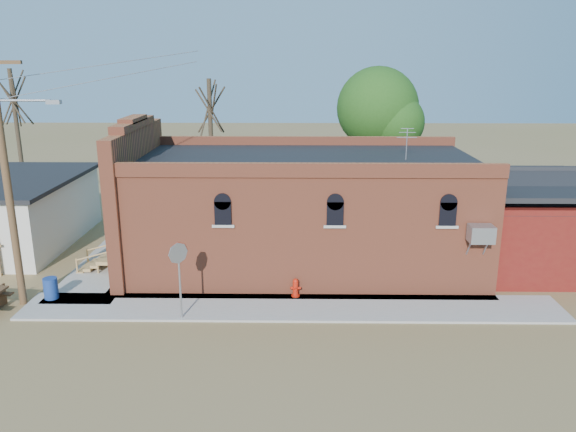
{
  "coord_description": "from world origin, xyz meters",
  "views": [
    {
      "loc": [
        1.59,
        -17.27,
        8.52
      ],
      "look_at": [
        1.29,
        4.46,
        2.4
      ],
      "focal_mm": 35.0,
      "sensor_mm": 36.0,
      "label": 1
    }
  ],
  "objects_px": {
    "brick_bar": "(297,211)",
    "fire_hydrant": "(296,288)",
    "utility_pole": "(7,174)",
    "stop_sign": "(179,260)",
    "trash_barrel": "(51,288)"
  },
  "relations": [
    {
      "from": "brick_bar",
      "to": "fire_hydrant",
      "type": "xyz_separation_m",
      "value": [
        -0.04,
        -3.7,
        -1.92
      ]
    },
    {
      "from": "utility_pole",
      "to": "trash_barrel",
      "type": "xyz_separation_m",
      "value": [
        0.84,
        0.31,
        -4.3
      ]
    },
    {
      "from": "brick_bar",
      "to": "utility_pole",
      "type": "distance_m",
      "value": 10.96
    },
    {
      "from": "utility_pole",
      "to": "fire_hydrant",
      "type": "xyz_separation_m",
      "value": [
        9.75,
        0.6,
        -4.35
      ]
    },
    {
      "from": "utility_pole",
      "to": "brick_bar",
      "type": "bearing_deg",
      "value": 23.69
    },
    {
      "from": "brick_bar",
      "to": "trash_barrel",
      "type": "relative_size",
      "value": 21.09
    },
    {
      "from": "utility_pole",
      "to": "stop_sign",
      "type": "relative_size",
      "value": 3.37
    },
    {
      "from": "stop_sign",
      "to": "fire_hydrant",
      "type": "bearing_deg",
      "value": 2.89
    },
    {
      "from": "fire_hydrant",
      "to": "trash_barrel",
      "type": "bearing_deg",
      "value": 169.95
    },
    {
      "from": "brick_bar",
      "to": "stop_sign",
      "type": "relative_size",
      "value": 6.14
    },
    {
      "from": "stop_sign",
      "to": "trash_barrel",
      "type": "xyz_separation_m",
      "value": [
        -5.06,
        1.51,
        -1.66
      ]
    },
    {
      "from": "brick_bar",
      "to": "trash_barrel",
      "type": "bearing_deg",
      "value": -155.96
    },
    {
      "from": "utility_pole",
      "to": "fire_hydrant",
      "type": "relative_size",
      "value": 13.01
    },
    {
      "from": "utility_pole",
      "to": "trash_barrel",
      "type": "height_order",
      "value": "utility_pole"
    },
    {
      "from": "brick_bar",
      "to": "fire_hydrant",
      "type": "height_order",
      "value": "brick_bar"
    }
  ]
}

